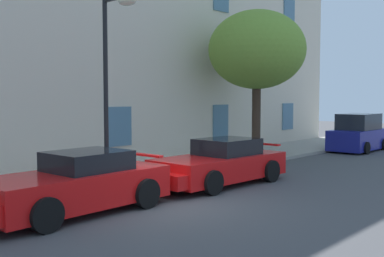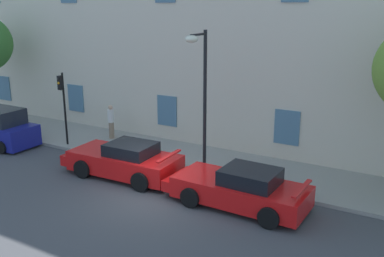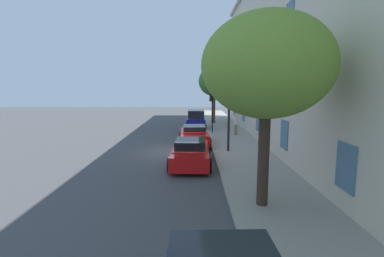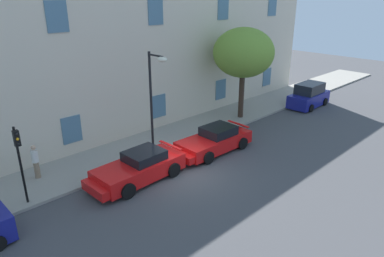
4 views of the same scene
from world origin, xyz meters
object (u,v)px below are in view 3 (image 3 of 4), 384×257
(tree_far_end, at_px, (214,82))
(street_lamp, at_px, (222,88))
(hatchback_parked, at_px, (196,121))
(tree_near_kerb, at_px, (267,66))
(sportscar_yellow_flank, at_px, (191,152))
(traffic_light, at_px, (212,105))
(pedestrian_admiring, at_px, (236,124))
(sportscar_red_lead, at_px, (194,136))

(tree_far_end, bearing_deg, street_lamp, -1.97)
(hatchback_parked, relative_size, tree_near_kerb, 0.57)
(sportscar_yellow_flank, relative_size, traffic_light, 1.44)
(hatchback_parked, bearing_deg, pedestrian_admiring, 37.97)
(hatchback_parked, relative_size, pedestrian_admiring, 2.08)
(sportscar_red_lead, bearing_deg, tree_far_end, 169.05)
(sportscar_red_lead, height_order, tree_near_kerb, tree_near_kerb)
(hatchback_parked, xyz_separation_m, tree_far_end, (-3.51, 1.93, 3.77))
(hatchback_parked, distance_m, pedestrian_admiring, 5.26)
(tree_far_end, relative_size, street_lamp, 1.08)
(traffic_light, xyz_separation_m, street_lamp, (7.25, 0.16, 1.49))
(sportscar_yellow_flank, distance_m, traffic_light, 10.05)
(traffic_light, bearing_deg, hatchback_parked, -156.13)
(sportscar_red_lead, xyz_separation_m, sportscar_yellow_flank, (5.11, -0.20, -0.02))
(tree_near_kerb, relative_size, tree_far_end, 1.04)
(hatchback_parked, bearing_deg, sportscar_red_lead, -1.60)
(hatchback_parked, xyz_separation_m, traffic_light, (2.94, 1.30, 1.69))
(sportscar_red_lead, xyz_separation_m, traffic_light, (-4.61, 1.51, 1.87))
(tree_far_end, height_order, traffic_light, tree_far_end)
(sportscar_yellow_flank, distance_m, street_lamp, 4.59)
(street_lamp, relative_size, pedestrian_admiring, 3.27)
(hatchback_parked, height_order, traffic_light, traffic_light)
(tree_far_end, bearing_deg, hatchback_parked, -28.79)
(traffic_light, height_order, street_lamp, street_lamp)
(hatchback_parked, distance_m, street_lamp, 10.77)
(hatchback_parked, distance_m, tree_far_end, 5.50)
(tree_near_kerb, height_order, traffic_light, tree_near_kerb)
(sportscar_red_lead, relative_size, tree_near_kerb, 0.78)
(tree_far_end, bearing_deg, traffic_light, -5.55)
(street_lamp, distance_m, pedestrian_admiring, 6.97)
(sportscar_yellow_flank, distance_m, tree_near_kerb, 7.39)
(sportscar_red_lead, xyz_separation_m, pedestrian_admiring, (-3.41, 3.45, 0.38))
(tree_near_kerb, height_order, tree_far_end, tree_near_kerb)
(tree_near_kerb, relative_size, traffic_light, 1.81)
(sportscar_yellow_flank, xyz_separation_m, hatchback_parked, (-12.67, 0.41, 0.20))
(tree_near_kerb, xyz_separation_m, tree_far_end, (-21.82, -0.11, -0.12))
(traffic_light, bearing_deg, sportscar_yellow_flank, -10.01)
(pedestrian_admiring, bearing_deg, street_lamp, -16.38)
(street_lamp, bearing_deg, sportscar_yellow_flank, -37.08)
(hatchback_parked, relative_size, street_lamp, 0.64)
(sportscar_yellow_flank, height_order, pedestrian_admiring, pedestrian_admiring)
(sportscar_yellow_flank, bearing_deg, pedestrian_admiring, 156.82)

